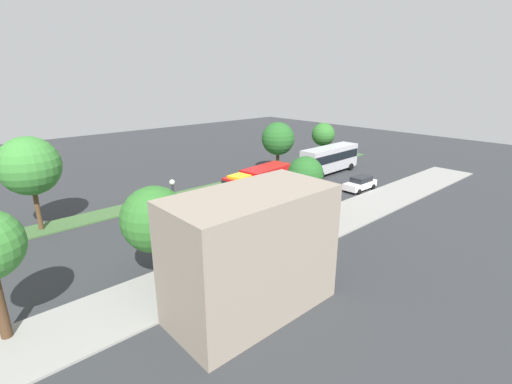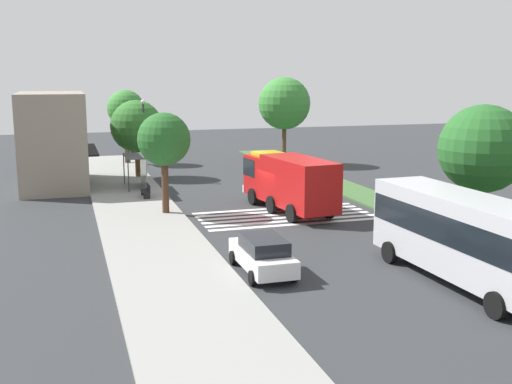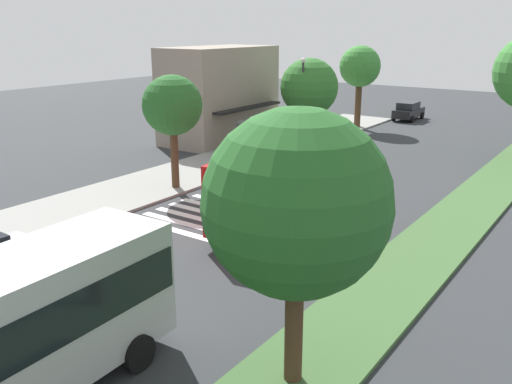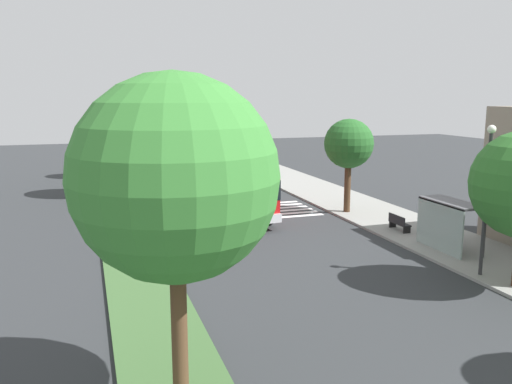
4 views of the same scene
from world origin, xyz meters
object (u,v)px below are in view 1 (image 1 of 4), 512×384
Objects in this scene: bus_stop_shelter at (226,234)px; bench_near_shelter at (265,235)px; parked_car_west at (360,183)px; street_lamp at (175,217)px; median_tree_center at (29,166)px; median_tree_west at (278,139)px; median_tree_far_west at (323,135)px; sidewalk_tree_west at (155,220)px; fire_truck at (257,183)px; sidewalk_tree_far_west at (305,175)px; transit_bus at (330,158)px.

bench_near_shelter is (-4.00, -0.00, -1.30)m from bus_stop_shelter.
street_lamp is at bearing 3.77° from parked_car_west.
bus_stop_shelter reaches higher than parked_car_west.
parked_car_west reaches higher than bench_near_shelter.
median_tree_center reaches higher than parked_car_west.
bus_stop_shelter is 0.50× the size of median_tree_west.
median_tree_far_west reaches higher than bench_near_shelter.
sidewalk_tree_west reaches higher than median_tree_far_west.
fire_truck is 8.10m from sidewalk_tree_far_west.
parked_car_west is at bearing -176.01° from street_lamp.
fire_truck is at bearing -154.34° from sidewalk_tree_west.
bench_near_shelter is (6.46, 8.07, -1.40)m from fire_truck.
median_tree_center is at bearing -58.41° from bus_stop_shelter.
median_tree_west reaches higher than bus_stop_shelter.
bus_stop_shelter is 25.50m from median_tree_west.
bench_near_shelter is 0.19× the size of median_tree_center.
bus_stop_shelter is 0.54× the size of street_lamp.
median_tree_west is (-20.48, -14.91, 2.93)m from bus_stop_shelter.
street_lamp is (25.80, 1.80, 3.07)m from parked_car_west.
median_tree_west is 29.66m from median_tree_center.
median_tree_center is (39.56, -0.00, 1.51)m from median_tree_far_west.
fire_truck is 13.22m from bus_stop_shelter.
bus_stop_shelter is at bearing 3.04° from sidewalk_tree_far_west.
median_tree_center is at bearing -0.00° from median_tree_far_west.
median_tree_west is at bearing -82.45° from parked_car_west.
fire_truck is 2.62× the size of bus_stop_shelter.
median_tree_center is (35.09, -4.78, 3.68)m from transit_bus.
bench_near_shelter is (18.14, 2.69, -0.26)m from parked_car_west.
street_lamp is at bearing 22.37° from median_tree_far_west.
bench_near_shelter is 0.26× the size of sidewalk_tree_far_west.
transit_bus is at bearing 46.93° from median_tree_far_west.
median_tree_center is (19.63, -6.84, 3.87)m from fire_truck.
parked_car_west is 0.74× the size of sidewalk_tree_far_west.
median_tree_west reaches higher than street_lamp.
median_tree_far_west is at bearing -153.86° from bus_stop_shelter.
transit_bus is at bearing 172.25° from median_tree_center.
street_lamp reaches higher than parked_car_west.
median_tree_west is (-10.01, -6.84, 2.83)m from fire_truck.
bus_stop_shelter is at bearing 26.14° from median_tree_far_west.
median_tree_west reaches higher than bench_near_shelter.
transit_bus is at bearing -162.66° from street_lamp.
median_tree_west reaches higher than median_tree_far_west.
median_tree_center is (3.86, -14.41, 1.53)m from sidewalk_tree_west.
sidewalk_tree_far_west is at bearing -174.76° from bench_near_shelter.
median_tree_west is at bearing 0.00° from median_tree_far_west.
bench_near_shelter is at bearing -157.23° from transit_bus.
sidewalk_tree_west is (31.23, 9.64, 2.16)m from transit_bus.
sidewalk_tree_far_west is (-13.04, 0.40, 0.71)m from street_lamp.
sidewalk_tree_far_west is 18.19m from median_tree_west.
fire_truck is at bearing -153.06° from street_lamp.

